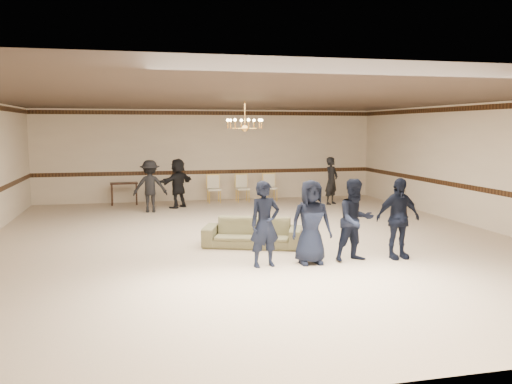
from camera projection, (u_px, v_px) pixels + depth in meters
room at (254, 171)px, 11.93m from camera, size 12.01×14.01×3.21m
chair_rail at (210, 172)px, 18.76m from camera, size 12.00×0.02×0.14m
crown_molding at (209, 113)px, 18.50m from camera, size 12.00×0.02×0.14m
chandelier at (245, 115)px, 12.74m from camera, size 0.94×0.94×0.89m
boy_a at (265, 224)px, 9.74m from camera, size 0.64×0.47×1.60m
boy_b at (311, 222)px, 9.94m from camera, size 0.79×0.52×1.60m
boy_c at (355, 220)px, 10.14m from camera, size 0.86×0.71×1.60m
boy_d at (398, 218)px, 10.35m from camera, size 0.96×0.44×1.60m
settee at (252, 232)px, 11.44m from camera, size 2.26×1.50×0.62m
adult_left at (150, 186)px, 16.06m from camera, size 1.06×0.66×1.59m
adult_mid at (178, 183)px, 16.94m from camera, size 1.42×1.32×1.59m
adult_right at (332, 181)px, 17.71m from camera, size 0.69×0.66×1.59m
banquet_chair_left at (214, 189)px, 18.09m from camera, size 0.47×0.47×0.94m
banquet_chair_mid at (243, 188)px, 18.32m from camera, size 0.48×0.48×0.94m
banquet_chair_right at (270, 188)px, 18.54m from camera, size 0.48×0.48×0.94m
console_table at (124, 194)px, 17.61m from camera, size 0.91×0.42×0.75m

